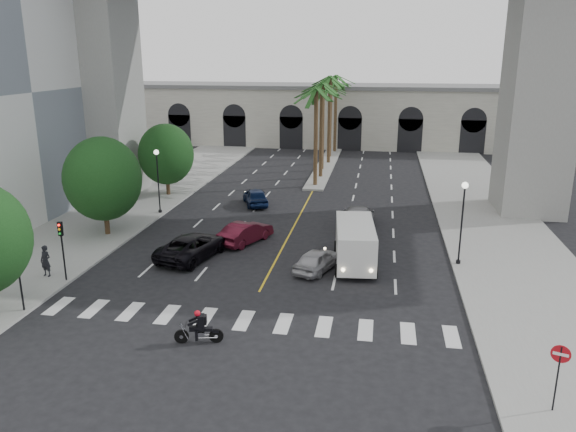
% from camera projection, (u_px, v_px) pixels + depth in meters
% --- Properties ---
extents(ground, '(140.00, 140.00, 0.00)m').
position_uv_depth(ground, '(251.00, 307.00, 29.27)').
color(ground, black).
rests_on(ground, ground).
extents(sidewalk_left, '(8.00, 100.00, 0.15)m').
position_uv_depth(sidewalk_left, '(114.00, 214.00, 45.84)').
color(sidewalk_left, gray).
rests_on(sidewalk_left, ground).
extents(sidewalk_right, '(8.00, 100.00, 0.15)m').
position_uv_depth(sidewalk_right, '(497.00, 233.00, 41.07)').
color(sidewalk_right, gray).
rests_on(sidewalk_right, ground).
extents(median, '(2.00, 24.00, 0.20)m').
position_uv_depth(median, '(325.00, 166.00, 65.22)').
color(median, gray).
rests_on(median, ground).
extents(pier_building, '(71.00, 10.50, 8.50)m').
position_uv_depth(pier_building, '(338.00, 115.00, 80.16)').
color(pier_building, beige).
rests_on(pier_building, ground).
extents(palm_a, '(3.20, 3.20, 10.30)m').
position_uv_depth(palm_a, '(316.00, 93.00, 53.24)').
color(palm_a, '#47331E').
rests_on(palm_a, ground).
extents(palm_b, '(3.20, 3.20, 10.60)m').
position_uv_depth(palm_b, '(322.00, 88.00, 56.93)').
color(palm_b, '#47331E').
rests_on(palm_b, ground).
extents(palm_c, '(3.20, 3.20, 10.10)m').
position_uv_depth(palm_c, '(323.00, 90.00, 60.90)').
color(palm_c, '#47331E').
rests_on(palm_c, ground).
extents(palm_d, '(3.20, 3.20, 10.90)m').
position_uv_depth(palm_d, '(330.00, 81.00, 64.42)').
color(palm_d, '#47331E').
rests_on(palm_d, ground).
extents(palm_e, '(3.20, 3.20, 10.40)m').
position_uv_depth(palm_e, '(331.00, 83.00, 68.38)').
color(palm_e, '#47331E').
rests_on(palm_e, ground).
extents(palm_f, '(3.20, 3.20, 10.70)m').
position_uv_depth(palm_f, '(336.00, 80.00, 72.04)').
color(palm_f, '#47331E').
rests_on(palm_f, ground).
extents(street_tree_mid, '(5.44, 5.44, 7.21)m').
position_uv_depth(street_tree_mid, '(103.00, 179.00, 39.63)').
color(street_tree_mid, '#382616').
rests_on(street_tree_mid, ground).
extents(street_tree_far, '(5.04, 5.04, 6.68)m').
position_uv_depth(street_tree_far, '(166.00, 154.00, 51.08)').
color(street_tree_far, '#382616').
rests_on(street_tree_far, ground).
extents(lamp_post_left_far, '(0.40, 0.40, 5.35)m').
position_uv_depth(lamp_post_left_far, '(158.00, 176.00, 45.33)').
color(lamp_post_left_far, black).
rests_on(lamp_post_left_far, ground).
extents(lamp_post_right, '(0.40, 0.40, 5.35)m').
position_uv_depth(lamp_post_right, '(462.00, 216.00, 34.13)').
color(lamp_post_right, black).
rests_on(lamp_post_right, ground).
extents(traffic_signal_near, '(0.25, 0.18, 3.65)m').
position_uv_depth(traffic_signal_near, '(18.00, 267.00, 28.00)').
color(traffic_signal_near, black).
rests_on(traffic_signal_near, ground).
extents(traffic_signal_far, '(0.25, 0.18, 3.65)m').
position_uv_depth(traffic_signal_far, '(62.00, 241.00, 31.79)').
color(traffic_signal_far, black).
rests_on(traffic_signal_far, ground).
extents(motorcycle_rider, '(2.22, 0.70, 1.62)m').
position_uv_depth(motorcycle_rider, '(200.00, 328.00, 25.52)').
color(motorcycle_rider, black).
rests_on(motorcycle_rider, ground).
extents(car_a, '(2.94, 4.33, 1.37)m').
position_uv_depth(car_a, '(317.00, 260.00, 34.06)').
color(car_a, '#A1A0A4').
rests_on(car_a, ground).
extents(car_b, '(3.33, 4.80, 1.50)m').
position_uv_depth(car_b, '(246.00, 232.00, 39.07)').
color(car_b, '#470E1C').
rests_on(car_b, ground).
extents(car_c, '(3.95, 6.19, 1.59)m').
position_uv_depth(car_c, '(192.00, 246.00, 36.14)').
color(car_c, black).
rests_on(car_c, ground).
extents(car_d, '(2.38, 5.78, 1.67)m').
position_uv_depth(car_d, '(358.00, 217.00, 42.47)').
color(car_d, slate).
rests_on(car_d, ground).
extents(car_e, '(3.28, 4.77, 1.51)m').
position_uv_depth(car_e, '(255.00, 197.00, 48.80)').
color(car_e, '#0D1B3E').
rests_on(car_e, ground).
extents(cargo_van, '(2.96, 6.34, 2.62)m').
position_uv_depth(cargo_van, '(355.00, 243.00, 34.76)').
color(cargo_van, silver).
rests_on(cargo_van, ground).
extents(pedestrian_a, '(0.75, 0.57, 1.87)m').
position_uv_depth(pedestrian_a, '(46.00, 261.00, 32.76)').
color(pedestrian_a, black).
rests_on(pedestrian_a, sidewalk_left).
extents(pedestrian_b, '(0.95, 0.78, 1.79)m').
position_uv_depth(pedestrian_b, '(21.00, 234.00, 37.80)').
color(pedestrian_b, black).
rests_on(pedestrian_b, sidewalk_left).
extents(do_not_enter_sign, '(0.66, 0.26, 2.80)m').
position_uv_depth(do_not_enter_sign, '(559.00, 365.00, 20.10)').
color(do_not_enter_sign, black).
rests_on(do_not_enter_sign, ground).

